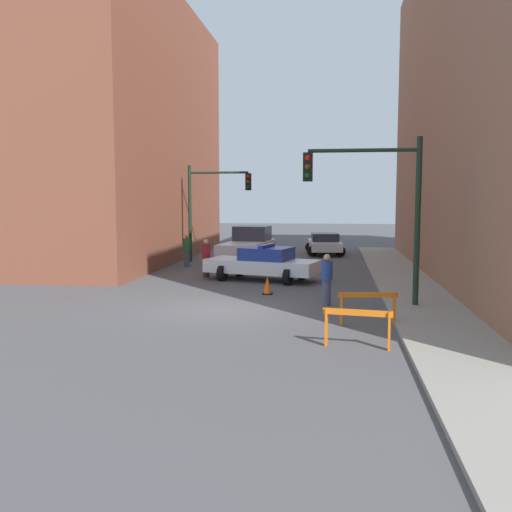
% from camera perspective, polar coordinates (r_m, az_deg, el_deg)
% --- Properties ---
extents(ground_plane, '(120.00, 120.00, 0.00)m').
position_cam_1_polar(ground_plane, '(17.73, -3.23, -5.41)').
color(ground_plane, '#4C4C4F').
extents(sidewalk_right, '(2.40, 44.00, 0.12)m').
position_cam_1_polar(sidewalk_right, '(17.63, 17.06, -5.53)').
color(sidewalk_right, gray).
rests_on(sidewalk_right, ground_plane).
extents(building_corner_left, '(14.00, 20.00, 14.37)m').
position_cam_1_polar(building_corner_left, '(34.85, -18.76, 11.67)').
color(building_corner_left, brown).
rests_on(building_corner_left, ground_plane).
extents(traffic_light_near, '(3.64, 0.35, 5.20)m').
position_cam_1_polar(traffic_light_near, '(18.19, 12.25, 5.94)').
color(traffic_light_near, black).
rests_on(traffic_light_near, sidewalk_right).
extents(traffic_light_far, '(3.44, 0.35, 5.20)m').
position_cam_1_polar(traffic_light_far, '(30.82, -4.66, 5.71)').
color(traffic_light_far, black).
rests_on(traffic_light_far, ground_plane).
extents(police_car, '(5.03, 3.13, 1.52)m').
position_cam_1_polar(police_car, '(23.90, 0.75, -0.73)').
color(police_car, white).
rests_on(police_car, ground_plane).
extents(white_truck, '(3.03, 5.59, 1.90)m').
position_cam_1_polar(white_truck, '(30.95, -0.77, 1.11)').
color(white_truck, silver).
rests_on(white_truck, ground_plane).
extents(parked_car_near, '(2.53, 4.45, 1.31)m').
position_cam_1_polar(parked_car_near, '(35.14, 6.89, 1.26)').
color(parked_car_near, silver).
rests_on(parked_car_near, ground_plane).
extents(pedestrian_crossing, '(0.50, 0.50, 1.66)m').
position_cam_1_polar(pedestrian_crossing, '(24.94, -5.01, -0.16)').
color(pedestrian_crossing, '#382D23').
rests_on(pedestrian_crossing, ground_plane).
extents(pedestrian_corner, '(0.48, 0.48, 1.66)m').
position_cam_1_polar(pedestrian_corner, '(28.71, -6.92, 0.61)').
color(pedestrian_corner, '#474C66').
rests_on(pedestrian_corner, ground_plane).
extents(pedestrian_sidewalk, '(0.37, 0.37, 1.66)m').
position_cam_1_polar(pedestrian_sidewalk, '(18.52, 7.09, -2.26)').
color(pedestrian_sidewalk, '#474C66').
rests_on(pedestrian_sidewalk, ground_plane).
extents(barrier_front, '(1.59, 0.38, 0.90)m').
position_cam_1_polar(barrier_front, '(13.40, 10.11, -6.49)').
color(barrier_front, orange).
rests_on(barrier_front, ground_plane).
extents(barrier_mid, '(1.59, 0.35, 0.90)m').
position_cam_1_polar(barrier_mid, '(15.85, 11.13, -4.60)').
color(barrier_mid, orange).
rests_on(barrier_mid, ground_plane).
extents(traffic_cone, '(0.36, 0.36, 0.66)m').
position_cam_1_polar(traffic_cone, '(20.52, 1.15, -2.96)').
color(traffic_cone, black).
rests_on(traffic_cone, ground_plane).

